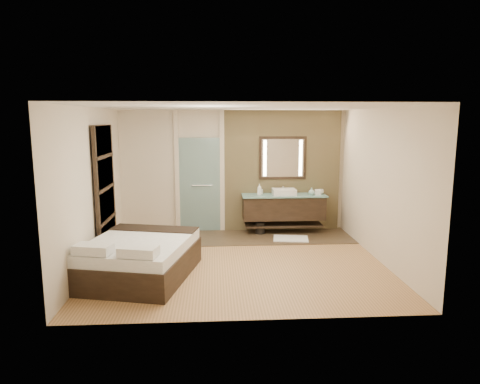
{
  "coord_description": "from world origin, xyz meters",
  "views": [
    {
      "loc": [
        -0.43,
        -7.27,
        2.5
      ],
      "look_at": [
        0.05,
        0.6,
        1.16
      ],
      "focal_mm": 32.0,
      "sensor_mm": 36.0,
      "label": 1
    }
  ],
  "objects": [
    {
      "name": "cup",
      "position": [
        1.92,
        1.93,
        0.92
      ],
      "size": [
        0.17,
        0.17,
        0.11
      ],
      "primitive_type": "imported",
      "rotation": [
        0.0,
        0.0,
        -0.32
      ],
      "color": "silver",
      "rests_on": "vanity"
    },
    {
      "name": "floor",
      "position": [
        0.0,
        0.0,
        0.0
      ],
      "size": [
        5.0,
        5.0,
        0.0
      ],
      "primitive_type": "plane",
      "color": "olive",
      "rests_on": "ground"
    },
    {
      "name": "tissue_box",
      "position": [
        1.85,
        1.9,
        0.92
      ],
      "size": [
        0.13,
        0.13,
        0.1
      ],
      "primitive_type": "cube",
      "rotation": [
        0.0,
        0.0,
        -0.12
      ],
      "color": "silver",
      "rests_on": "vanity"
    },
    {
      "name": "soap_bottle_b",
      "position": [
        0.6,
        2.04,
        0.95
      ],
      "size": [
        0.1,
        0.1,
        0.16
      ],
      "primitive_type": "imported",
      "rotation": [
        0.0,
        0.0,
        0.44
      ],
      "color": "#B2B2B2",
      "rests_on": "vanity"
    },
    {
      "name": "waste_bin",
      "position": [
        0.57,
        1.85,
        0.13
      ],
      "size": [
        0.24,
        0.24,
        0.27
      ],
      "primitive_type": "cylinder",
      "rotation": [
        0.0,
        0.0,
        -0.14
      ],
      "color": "black",
      "rests_on": "floor"
    },
    {
      "name": "vanity",
      "position": [
        1.1,
        1.92,
        0.58
      ],
      "size": [
        1.85,
        0.55,
        0.88
      ],
      "color": "black",
      "rests_on": "stone_wall"
    },
    {
      "name": "mirror_unit",
      "position": [
        1.1,
        2.16,
        1.65
      ],
      "size": [
        1.06,
        0.04,
        0.96
      ],
      "color": "black",
      "rests_on": "stone_wall"
    },
    {
      "name": "bed",
      "position": [
        -1.65,
        -0.63,
        0.31
      ],
      "size": [
        1.95,
        2.24,
        0.75
      ],
      "rotation": [
        0.0,
        0.0,
        -0.23
      ],
      "color": "black",
      "rests_on": "floor"
    },
    {
      "name": "soap_bottle_c",
      "position": [
        1.7,
        1.86,
        0.95
      ],
      "size": [
        0.16,
        0.16,
        0.16
      ],
      "primitive_type": "imported",
      "rotation": [
        0.0,
        0.0,
        -0.39
      ],
      "color": "#A4CEC6",
      "rests_on": "vanity"
    },
    {
      "name": "tile_strip",
      "position": [
        0.6,
        1.6,
        0.01
      ],
      "size": [
        3.8,
        1.3,
        0.01
      ],
      "primitive_type": "cube",
      "color": "#392D1F",
      "rests_on": "floor"
    },
    {
      "name": "frosted_door",
      "position": [
        -0.75,
        2.2,
        1.14
      ],
      "size": [
        1.1,
        0.12,
        2.7
      ],
      "color": "#AAD7D3",
      "rests_on": "floor"
    },
    {
      "name": "stone_wall",
      "position": [
        1.1,
        2.21,
        1.35
      ],
      "size": [
        2.6,
        0.08,
        2.7
      ],
      "primitive_type": "cube",
      "color": "tan",
      "rests_on": "floor"
    },
    {
      "name": "bath_mat",
      "position": [
        1.17,
        1.37,
        0.02
      ],
      "size": [
        0.79,
        0.61,
        0.02
      ],
      "primitive_type": "cube",
      "rotation": [
        0.0,
        0.0,
        -0.16
      ],
      "color": "white",
      "rests_on": "floor"
    },
    {
      "name": "shoji_partition",
      "position": [
        -2.43,
        0.6,
        1.21
      ],
      "size": [
        0.06,
        1.2,
        2.4
      ],
      "color": "black",
      "rests_on": "floor"
    },
    {
      "name": "soap_bottle_a",
      "position": [
        0.56,
        1.91,
        0.99
      ],
      "size": [
        0.11,
        0.12,
        0.25
      ],
      "primitive_type": "imported",
      "rotation": [
        0.0,
        0.0,
        0.24
      ],
      "color": "white",
      "rests_on": "vanity"
    }
  ]
}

